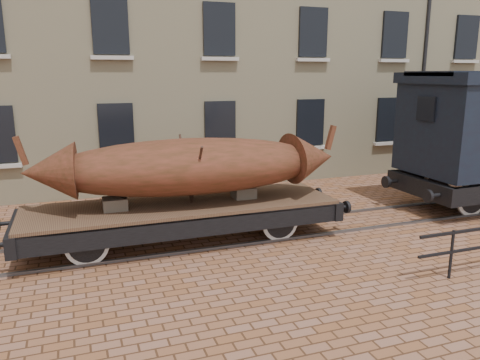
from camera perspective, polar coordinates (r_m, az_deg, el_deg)
name	(u,v)px	position (r m, az deg, el deg)	size (l,w,h in m)	color
ground	(242,235)	(11.87, 0.24, -6.68)	(90.00, 90.00, 0.00)	brown
warehouse_cream	(228,2)	(21.82, -1.44, 20.84)	(40.00, 10.19, 14.00)	beige
rail_track	(242,234)	(11.86, 0.24, -6.55)	(30.00, 1.52, 0.06)	#59595E
flatcar_wagon	(183,211)	(11.23, -7.01, -3.79)	(8.20, 2.23, 1.24)	brown
iron_boat	(191,166)	(11.02, -6.05, 1.71)	(7.48, 2.39, 1.75)	brown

